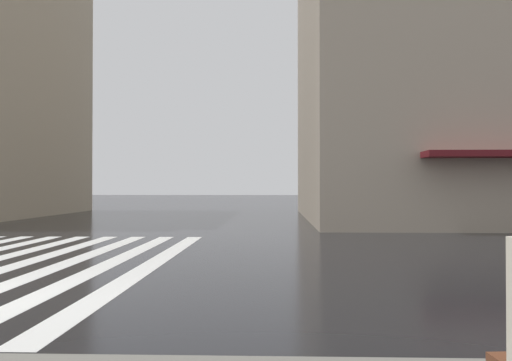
# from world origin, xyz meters

# --- Properties ---
(zebra_crossing) EXTENTS (13.00, 7.50, 0.01)m
(zebra_crossing) POSITION_xyz_m (4.00, 1.50, 0.00)
(zebra_crossing) COLOR silver
(zebra_crossing) RESTS_ON ground_plane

